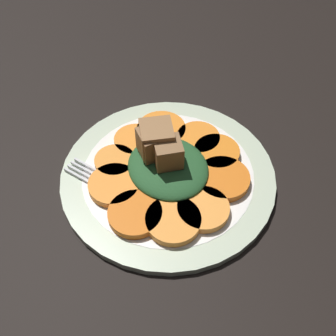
# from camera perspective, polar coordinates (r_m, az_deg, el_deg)

# --- Properties ---
(table_slab) EXTENTS (1.20, 1.20, 0.02)m
(table_slab) POSITION_cam_1_polar(r_m,az_deg,el_deg) (0.56, -0.00, -2.03)
(table_slab) COLOR black
(table_slab) RESTS_ON ground
(plate) EXTENTS (0.28, 0.28, 0.01)m
(plate) POSITION_cam_1_polar(r_m,az_deg,el_deg) (0.55, -0.00, -1.06)
(plate) COLOR beige
(plate) RESTS_ON table_slab
(carrot_slice_0) EXTENTS (0.06, 0.06, 0.01)m
(carrot_slice_0) POSITION_cam_1_polar(r_m,az_deg,el_deg) (0.58, 4.10, 3.98)
(carrot_slice_0) COLOR orange
(carrot_slice_0) RESTS_ON plate
(carrot_slice_1) EXTENTS (0.07, 0.07, 0.01)m
(carrot_slice_1) POSITION_cam_1_polar(r_m,az_deg,el_deg) (0.59, -0.91, 5.17)
(carrot_slice_1) COLOR orange
(carrot_slice_1) RESTS_ON plate
(carrot_slice_2) EXTENTS (0.06, 0.06, 0.01)m
(carrot_slice_2) POSITION_cam_1_polar(r_m,az_deg,el_deg) (0.58, -4.50, 3.69)
(carrot_slice_2) COLOR orange
(carrot_slice_2) RESTS_ON plate
(carrot_slice_3) EXTENTS (0.05, 0.05, 0.01)m
(carrot_slice_3) POSITION_cam_1_polar(r_m,az_deg,el_deg) (0.56, -7.19, 0.87)
(carrot_slice_3) COLOR orange
(carrot_slice_3) RESTS_ON plate
(carrot_slice_4) EXTENTS (0.06, 0.06, 0.01)m
(carrot_slice_4) POSITION_cam_1_polar(r_m,az_deg,el_deg) (0.53, -7.34, -2.30)
(carrot_slice_4) COLOR orange
(carrot_slice_4) RESTS_ON plate
(carrot_slice_5) EXTENTS (0.07, 0.07, 0.01)m
(carrot_slice_5) POSITION_cam_1_polar(r_m,az_deg,el_deg) (0.50, -4.48, -6.22)
(carrot_slice_5) COLOR orange
(carrot_slice_5) RESTS_ON plate
(carrot_slice_6) EXTENTS (0.07, 0.07, 0.01)m
(carrot_slice_6) POSITION_cam_1_polar(r_m,az_deg,el_deg) (0.50, 0.71, -7.13)
(carrot_slice_6) COLOR orange
(carrot_slice_6) RESTS_ON plate
(carrot_slice_7) EXTENTS (0.06, 0.06, 0.01)m
(carrot_slice_7) POSITION_cam_1_polar(r_m,az_deg,el_deg) (0.51, 5.04, -5.41)
(carrot_slice_7) COLOR #F99438
(carrot_slice_7) RESTS_ON plate
(carrot_slice_8) EXTENTS (0.07, 0.07, 0.01)m
(carrot_slice_8) POSITION_cam_1_polar(r_m,az_deg,el_deg) (0.54, 7.42, -1.45)
(carrot_slice_8) COLOR orange
(carrot_slice_8) RESTS_ON plate
(carrot_slice_9) EXTENTS (0.06, 0.06, 0.01)m
(carrot_slice_9) POSITION_cam_1_polar(r_m,az_deg,el_deg) (0.57, 6.61, 2.10)
(carrot_slice_9) COLOR orange
(carrot_slice_9) RESTS_ON plate
(center_pile) EXTENTS (0.11, 0.10, 0.06)m
(center_pile) POSITION_cam_1_polar(r_m,az_deg,el_deg) (0.53, -0.48, 1.22)
(center_pile) COLOR #235128
(center_pile) RESTS_ON plate
(fork) EXTENTS (0.18, 0.08, 0.00)m
(fork) POSITION_cam_1_polar(r_m,az_deg,el_deg) (0.53, -6.13, -3.37)
(fork) COLOR silver
(fork) RESTS_ON plate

